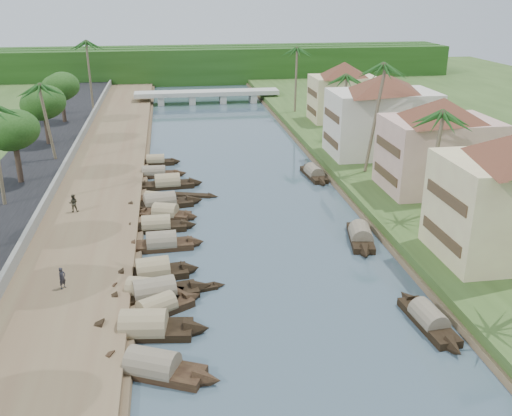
{
  "coord_description": "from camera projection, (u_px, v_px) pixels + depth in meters",
  "views": [
    {
      "loc": [
        -7.53,
        -40.02,
        21.33
      ],
      "look_at": [
        0.01,
        9.13,
        2.0
      ],
      "focal_mm": 40.0,
      "sensor_mm": 36.0,
      "label": 1
    }
  ],
  "objects": [
    {
      "name": "sampan_6",
      "position": [
        162.0,
        244.0,
        49.65
      ],
      "size": [
        7.69,
        2.18,
        2.27
      ],
      "rotation": [
        0.0,
        0.0,
        0.04
      ],
      "color": "black",
      "rests_on": "ground"
    },
    {
      "name": "sampan_13",
      "position": [
        156.0,
        162.0,
        73.09
      ],
      "size": [
        6.63,
        1.62,
        1.87
      ],
      "rotation": [
        0.0,
        0.0,
        -0.01
      ],
      "color": "black",
      "rests_on": "ground"
    },
    {
      "name": "sampan_3",
      "position": [
        155.0,
        293.0,
        41.63
      ],
      "size": [
        9.03,
        3.4,
        2.36
      ],
      "rotation": [
        0.0,
        0.0,
        0.18
      ],
      "color": "black",
      "rests_on": "ground"
    },
    {
      "name": "palm_8",
      "position": [
        86.0,
        44.0,
        94.42
      ],
      "size": [
        3.2,
        3.2,
        13.01
      ],
      "color": "#6F634A",
      "rests_on": "ground"
    },
    {
      "name": "sampan_12",
      "position": [
        154.0,
        174.0,
        68.34
      ],
      "size": [
        8.14,
        1.8,
        1.96
      ],
      "rotation": [
        0.0,
        0.0,
        -0.03
      ],
      "color": "black",
      "rests_on": "ground"
    },
    {
      "name": "palm_1",
      "position": [
        438.0,
        116.0,
        50.48
      ],
      "size": [
        3.2,
        3.2,
        11.26
      ],
      "color": "#6F634A",
      "rests_on": "ground"
    },
    {
      "name": "sampan_15",
      "position": [
        361.0,
        236.0,
        51.16
      ],
      "size": [
        3.26,
        8.46,
        2.22
      ],
      "rotation": [
        0.0,
        0.0,
        1.38
      ],
      "color": "black",
      "rests_on": "ground"
    },
    {
      "name": "sampan_14",
      "position": [
        428.0,
        320.0,
        38.35
      ],
      "size": [
        2.17,
        8.28,
        2.01
      ],
      "rotation": [
        0.0,
        0.0,
        1.65
      ],
      "color": "black",
      "rests_on": "ground"
    },
    {
      "name": "person_far",
      "position": [
        73.0,
        203.0,
        55.43
      ],
      "size": [
        0.88,
        0.69,
        1.79
      ],
      "primitive_type": "imported",
      "rotation": [
        0.0,
        0.0,
        3.15
      ],
      "color": "#2D2C1F",
      "rests_on": "left_bank"
    },
    {
      "name": "palm_2",
      "position": [
        375.0,
        68.0,
        62.26
      ],
      "size": [
        3.2,
        3.2,
        13.71
      ],
      "color": "#6F634A",
      "rests_on": "ground"
    },
    {
      "name": "sampan_11",
      "position": [
        168.0,
        184.0,
        64.79
      ],
      "size": [
        8.37,
        2.36,
        2.36
      ],
      "rotation": [
        0.0,
        0.0,
        0.06
      ],
      "color": "black",
      "rests_on": "ground"
    },
    {
      "name": "tree_5",
      "position": [
        61.0,
        87.0,
        88.39
      ],
      "size": [
        5.12,
        5.12,
        7.55
      ],
      "color": "#463328",
      "rests_on": "ground"
    },
    {
      "name": "sampan_9",
      "position": [
        160.0,
        204.0,
        58.9
      ],
      "size": [
        9.51,
        3.32,
        2.34
      ],
      "rotation": [
        0.0,
        0.0,
        0.17
      ],
      "color": "black",
      "rests_on": "ground"
    },
    {
      "name": "building_distant",
      "position": [
        343.0,
        91.0,
        90.58
      ],
      "size": [
        12.62,
        12.62,
        9.2
      ],
      "color": "beige",
      "rests_on": "right_bank"
    },
    {
      "name": "sampan_16",
      "position": [
        314.0,
        174.0,
        68.35
      ],
      "size": [
        2.17,
        8.34,
        2.04
      ],
      "rotation": [
        0.0,
        0.0,
        1.65
      ],
      "color": "black",
      "rests_on": "ground"
    },
    {
      "name": "sampan_7",
      "position": [
        156.0,
        226.0,
        53.37
      ],
      "size": [
        7.82,
        1.88,
        2.09
      ],
      "rotation": [
        0.0,
        0.0,
        0.01
      ],
      "color": "black",
      "rests_on": "ground"
    },
    {
      "name": "tree_3",
      "position": [
        13.0,
        131.0,
        60.36
      ],
      "size": [
        4.94,
        4.94,
        7.78
      ],
      "color": "#463328",
      "rests_on": "ground"
    },
    {
      "name": "left_bank",
      "position": [
        95.0,
        194.0,
        61.68
      ],
      "size": [
        10.0,
        180.0,
        0.8
      ],
      "primitive_type": "cube",
      "color": "brown",
      "rests_on": "ground"
    },
    {
      "name": "canoe_1",
      "position": [
        192.0,
        290.0,
        42.7
      ],
      "size": [
        5.3,
        1.93,
        0.85
      ],
      "rotation": [
        0.0,
        0.0,
        0.21
      ],
      "color": "black",
      "rests_on": "ground"
    },
    {
      "name": "sampan_1",
      "position": [
        144.0,
        328.0,
        37.37
      ],
      "size": [
        9.04,
        3.12,
        2.58
      ],
      "rotation": [
        0.0,
        0.0,
        -0.13
      ],
      "color": "black",
      "rests_on": "ground"
    },
    {
      "name": "person_near",
      "position": [
        62.0,
        278.0,
        41.3
      ],
      "size": [
        0.68,
        0.72,
        1.65
      ],
      "primitive_type": "imported",
      "rotation": [
        0.0,
        0.0,
        0.93
      ],
      "color": "#24232A",
      "rests_on": "left_bank"
    },
    {
      "name": "sampan_8",
      "position": [
        165.0,
        214.0,
        56.24
      ],
      "size": [
        6.98,
        3.79,
        2.13
      ],
      "rotation": [
        0.0,
        0.0,
        -0.34
      ],
      "color": "black",
      "rests_on": "ground"
    },
    {
      "name": "sampan_5",
      "position": [
        153.0,
        272.0,
        44.7
      ],
      "size": [
        7.74,
        2.75,
        2.4
      ],
      "rotation": [
        0.0,
        0.0,
        0.12
      ],
      "color": "black",
      "rests_on": "ground"
    },
    {
      "name": "building_mid",
      "position": [
        439.0,
        144.0,
        59.17
      ],
      "size": [
        14.11,
        14.11,
        9.7
      ],
      "color": "#D9AB99",
      "rests_on": "right_bank"
    },
    {
      "name": "canoe_2",
      "position": [
        191.0,
        195.0,
        62.17
      ],
      "size": [
        6.19,
        2.65,
        0.9
      ],
      "rotation": [
        0.0,
        0.0,
        -0.29
      ],
      "color": "black",
      "rests_on": "ground"
    },
    {
      "name": "sampan_4",
      "position": [
        145.0,
        292.0,
        41.85
      ],
      "size": [
        7.73,
        3.85,
        2.17
      ],
      "rotation": [
        0.0,
        0.0,
        -0.3
      ],
      "color": "black",
      "rests_on": "ground"
    },
    {
      "name": "bridge",
      "position": [
        207.0,
        94.0,
        111.37
      ],
      "size": [
        28.0,
        4.0,
        2.4
      ],
      "color": "#ADAEA3",
      "rests_on": "ground"
    },
    {
      "name": "retaining_wall",
      "position": [
        53.0,
        188.0,
        60.75
      ],
      "size": [
        0.4,
        180.0,
        1.1
      ],
      "primitive_type": "cube",
      "color": "gray",
      "rests_on": "left_bank"
    },
    {
      "name": "sampan_0",
      "position": [
        153.0,
        368.0,
        33.53
      ],
      "size": [
        8.7,
        5.25,
        2.29
      ],
      "rotation": [
        0.0,
        0.0,
        -0.43
      ],
      "color": "black",
      "rests_on": "ground"
    },
    {
      "name": "ground",
      "position": [
        273.0,
        272.0,
        45.66
      ],
      "size": [
        220.0,
        220.0,
        0.0
      ],
      "primitive_type": "plane",
      "color": "#3C4F5B",
      "rests_on": "ground"
    },
    {
      "name": "tree_6",
      "position": [
        410.0,
        113.0,
        75.51
      ],
      "size": [
        4.88,
        4.88,
        6.64
      ],
      "color": "#463328",
      "rests_on": "ground"
    },
    {
      "name": "tree_4",
      "position": [
        44.0,
        104.0,
        75.7
      ],
      "size": [
        5.22,
        5.22,
        7.69
      ],
      "color": "#463328",
      "rests_on": "ground"
    },
    {
      "name": "sampan_2",
      "position": [
        157.0,
        309.0,
        39.62
      ],
      "size": [
        7.14,
        4.94,
        1.98
      ],
      "rotation": [
        0.0,
        0.0,
        0.52
      ],
      "color": "black",
      "rests_on": "ground"
    },
    {
      "name": "road",
      "position": [
        12.0,
        195.0,
        60.37
      ],
      "size": [
        8.0,
        180.0,
        1.4
      ],
      "primitive_type": "cube",
      "color": "black",
      "rests_on": "ground"
    },
    {
      "name": "palm_3",
      "position": [
        341.0,
        77.0,
        77.83
      ],
      "size": [
        3.2,
        3.2,
        10.33
      ],
      "color": "#6F634A",
      "rests_on": "ground"
    },
    {
      "name": "building_far",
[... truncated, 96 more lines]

